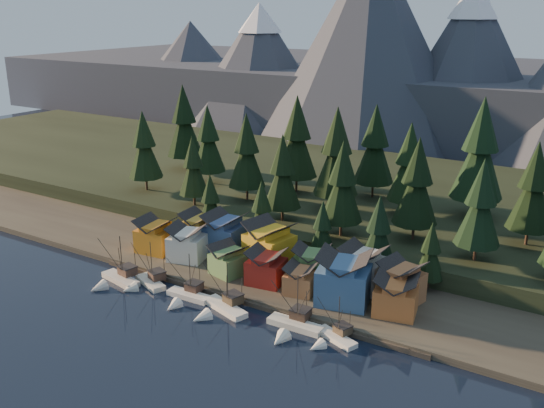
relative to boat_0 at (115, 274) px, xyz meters
The scene contains 44 objects.
ground 31.80m from the boat_0, 14.31° to the right, with size 500.00×500.00×0.00m, color black.
shore_strip 44.51m from the boat_0, 46.29° to the left, with size 400.00×50.00×1.50m, color #352E26.
hillside 87.73m from the boat_0, 69.49° to the left, with size 420.00×100.00×6.00m, color black.
dock 31.99m from the boat_0, 15.73° to the left, with size 80.00×4.00×1.00m, color #4B4235.
mountain_ridge 208.81m from the boat_0, 82.65° to the left, with size 560.00×190.00×90.00m.
boat_0 is the anchor object (origin of this frame).
boat_1 7.29m from the boat_0, 20.43° to the left, with size 10.00×10.53×11.53m.
boat_2 18.84m from the boat_0, ahead, with size 10.51×11.40×11.21m.
boat_3 28.32m from the boat_0, ahead, with size 11.95×12.45×11.98m.
boat_4 44.67m from the boat_0, ahead, with size 11.71×12.73×12.12m.
boat_5 53.08m from the boat_0, ahead, with size 9.66×9.99×9.93m.
house_front_0 17.38m from the boat_0, 99.19° to the left, with size 9.42×9.01×8.56m.
house_front_1 18.78m from the boat_0, 67.11° to the left, with size 10.03×9.80×8.55m.
house_front_2 25.78m from the boat_0, 36.49° to the left, with size 8.71×8.75×6.99m.
house_front_3 34.47m from the boat_0, 27.20° to the left, with size 8.62×8.31×7.86m.
house_front_4 42.28m from the boat_0, 21.64° to the left, with size 7.25×7.65×6.36m.
house_front_5 51.83m from the boat_0, 18.41° to the left, with size 12.37×11.67×10.93m.
house_front_6 62.46m from the boat_0, 16.13° to the left, with size 9.59×9.24×8.18m.
house_back_0 26.18m from the boat_0, 80.54° to the left, with size 8.81×8.50×8.99m.
house_back_1 28.46m from the boat_0, 63.68° to the left, with size 9.36×9.46×10.16m.
house_back_2 35.88m from the boat_0, 43.52° to the left, with size 11.81×11.17×10.72m.
house_back_3 44.42m from the boat_0, 30.48° to the left, with size 9.31×8.69×7.94m.
house_back_4 55.50m from the boat_0, 26.51° to the left, with size 9.06×8.71×9.61m.
house_back_5 63.33m from the boat_0, 21.31° to the left, with size 9.38×9.46×8.89m.
tree_hill_0 56.77m from the boat_0, 125.29° to the left, with size 10.56×10.56×24.60m.
tree_hill_1 65.55m from the boat_0, 107.75° to the left, with size 10.80×10.80×25.17m.
tree_hill_2 43.76m from the boat_0, 102.98° to the left, with size 8.63×8.63×20.10m.
tree_hill_3 55.10m from the boat_0, 89.19° to the left, with size 11.01×11.01×25.65m.
tree_hill_4 70.56m from the boat_0, 82.59° to the left, with size 12.62×12.62×29.40m.
tree_hill_5 48.98m from the boat_0, 66.03° to the left, with size 9.98×9.98×23.25m.
tree_hill_6 66.07m from the boat_0, 64.93° to the left, with size 12.43×12.43×28.95m.
tree_hill_7 57.00m from the boat_0, 47.55° to the left, with size 10.35×10.35×24.10m.
tree_hill_8 80.17m from the boat_0, 55.11° to the left, with size 10.89×10.89×25.36m.
tree_hill_9 72.91m from the boat_0, 41.80° to the left, with size 10.90×10.90×25.39m.
tree_hill_10 96.73m from the boat_0, 49.91° to the left, with size 13.91×13.91×32.41m.
tree_hill_11 82.32m from the boat_0, 31.52° to the left, with size 10.07×10.07×23.46m.
tree_hill_12 97.86m from the boat_0, 37.16° to the left, with size 10.80×10.80×25.15m.
tree_hill_15 82.47m from the boat_0, 67.49° to the left, with size 11.89×11.89×27.71m.
tree_hill_16 81.85m from the boat_0, 117.97° to the left, with size 12.55×12.55×29.23m.
tree_shore_0 33.43m from the boat_0, 85.13° to the left, with size 7.45×7.45×17.36m.
tree_shore_1 38.30m from the boat_0, 59.77° to the left, with size 7.69×7.69×17.92m.
tree_shore_2 48.70m from the boat_0, 41.98° to the left, with size 6.70×6.70×15.61m.
tree_shore_3 60.03m from the boat_0, 32.89° to the left, with size 8.27×8.27×19.26m.
tree_shore_4 70.03m from the boat_0, 27.51° to the left, with size 6.57×6.57×15.31m.
Camera 1 is at (65.51, -79.60, 59.91)m, focal length 40.00 mm.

